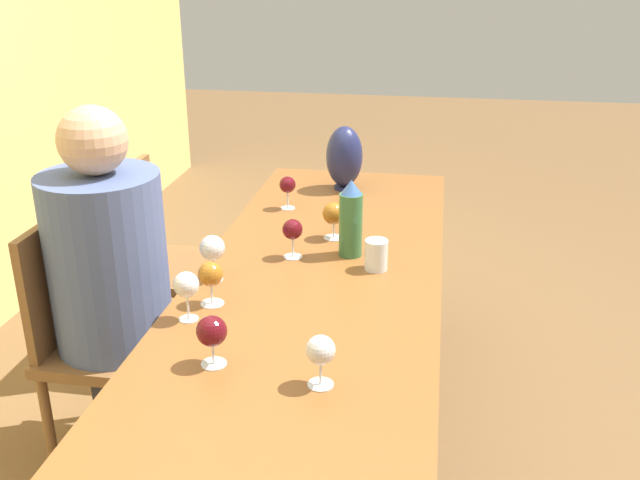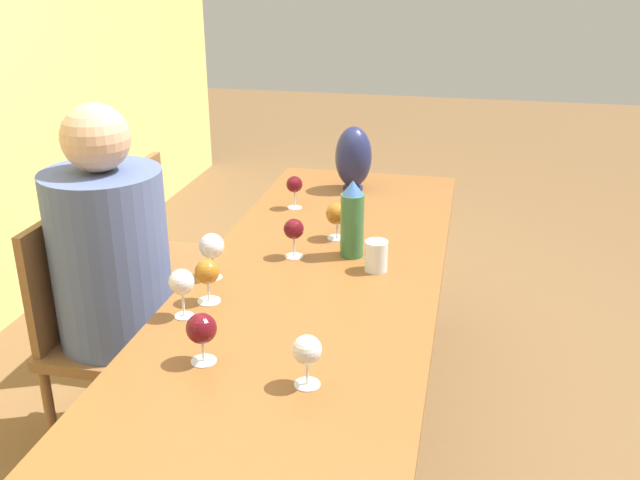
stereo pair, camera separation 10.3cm
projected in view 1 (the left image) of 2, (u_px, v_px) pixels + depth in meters
ground_plane at (319, 449)px, 2.66m from camera, size 14.00×14.00×0.00m
dining_table at (319, 290)px, 2.41m from camera, size 2.28×0.81×0.74m
water_bottle at (351, 219)px, 2.45m from camera, size 0.08×0.08×0.27m
water_tumbler at (376, 255)px, 2.37m from camera, size 0.08×0.08×0.10m
vase at (344, 157)px, 3.13m from camera, size 0.16×0.16×0.28m
wine_glass_0 at (186, 285)px, 2.02m from camera, size 0.07×0.07×0.15m
wine_glass_1 at (212, 332)px, 1.80m from camera, size 0.08×0.08×0.14m
wine_glass_2 at (287, 186)px, 2.91m from camera, size 0.07×0.07×0.14m
wine_glass_3 at (321, 351)px, 1.71m from camera, size 0.07×0.07×0.14m
wine_glass_4 at (211, 275)px, 2.12m from camera, size 0.07×0.07×0.14m
wine_glass_5 at (334, 214)px, 2.61m from camera, size 0.08×0.08×0.14m
wine_glass_6 at (292, 230)px, 2.44m from camera, size 0.07×0.07×0.14m
wine_glass_7 at (212, 249)px, 2.27m from camera, size 0.08×0.08×0.15m
chair_near at (98, 333)px, 2.48m from camera, size 0.44×0.44×0.90m
chair_far at (166, 259)px, 3.07m from camera, size 0.44×0.44×0.90m
person_near at (115, 286)px, 2.39m from camera, size 0.39×0.39×1.30m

